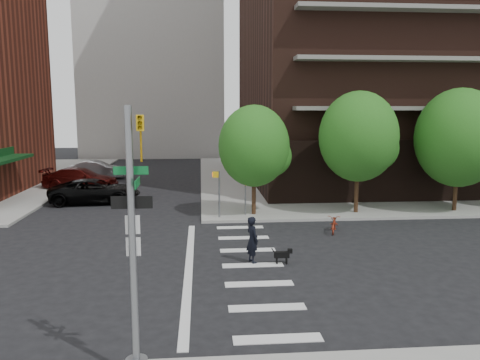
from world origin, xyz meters
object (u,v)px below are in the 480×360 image
object	(u,v)px
scooter	(334,223)
parked_car_black	(95,191)
parked_car_maroon	(81,179)
traffic_signal	(135,264)
parked_car_silver	(97,170)
dog_walker	(252,240)

from	to	relation	value
scooter	parked_car_black	bearing A→B (deg)	167.31
parked_car_black	scooter	world-z (taller)	parked_car_black
parked_car_maroon	scooter	xyz separation A→B (m)	(15.82, -14.16, -0.36)
traffic_signal	parked_car_maroon	xyz separation A→B (m)	(-7.73, 26.35, -1.88)
parked_car_maroon	parked_car_black	bearing A→B (deg)	-152.64
parked_car_black	parked_car_maroon	xyz separation A→B (m)	(-2.31, 5.67, 0.03)
parked_car_maroon	parked_car_silver	size ratio (longest dim) A/B	1.17
parked_car_maroon	scooter	world-z (taller)	parked_car_maroon
parked_car_black	parked_car_maroon	bearing A→B (deg)	19.10
parked_car_black	parked_car_silver	distance (m)	11.51
dog_walker	parked_car_silver	bearing A→B (deg)	3.37
parked_car_silver	scooter	xyz separation A→B (m)	(15.82, -19.77, -0.34)
parked_car_black	traffic_signal	bearing A→B (deg)	-168.40
traffic_signal	parked_car_black	size ratio (longest dim) A/B	1.05
dog_walker	parked_car_maroon	bearing A→B (deg)	9.65
traffic_signal	scooter	bearing A→B (deg)	56.46
parked_car_black	parked_car_maroon	size ratio (longest dim) A/B	1.01
traffic_signal	scooter	xyz separation A→B (m)	(8.08, 12.19, -2.24)
parked_car_maroon	scooter	distance (m)	21.23
parked_car_maroon	scooter	size ratio (longest dim) A/B	3.23
parked_car_silver	dog_walker	distance (m)	26.58
traffic_signal	parked_car_maroon	world-z (taller)	traffic_signal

